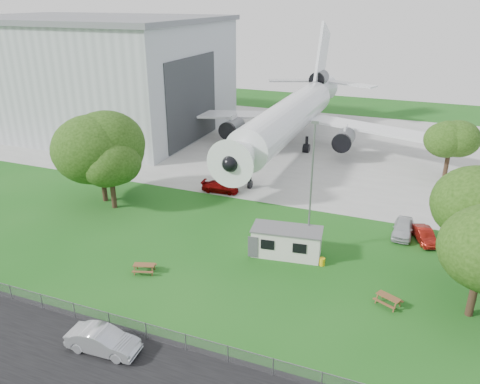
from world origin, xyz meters
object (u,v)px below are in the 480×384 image
at_px(hangar, 91,73).
at_px(picnic_west, 145,272).
at_px(airliner, 291,114).
at_px(picnic_east, 387,305).
at_px(car_centre_sedan, 103,341).
at_px(site_cabin, 287,242).

height_order(hangar, picnic_west, hangar).
distance_m(airliner, picnic_west, 38.67).
relative_size(picnic_west, picnic_east, 1.00).
distance_m(hangar, airliner, 36.21).
relative_size(airliner, picnic_west, 26.52).
xyz_separation_m(hangar, picnic_west, (34.32, -38.42, -9.41)).
xyz_separation_m(picnic_east, car_centre_sedan, (-16.81, -12.03, 0.81)).
height_order(site_cabin, picnic_east, site_cabin).
xyz_separation_m(airliner, picnic_east, (17.85, -35.37, -5.27)).
xyz_separation_m(hangar, airliner, (35.97, -0.14, -4.14)).
bearing_deg(airliner, car_centre_sedan, -88.75).
bearing_deg(hangar, picnic_east, -33.42).
xyz_separation_m(site_cabin, car_centre_sedan, (-7.58, -16.37, -0.50)).
height_order(airliner, car_centre_sedan, airliner).
relative_size(picnic_east, car_centre_sedan, 0.37).
bearing_deg(car_centre_sedan, hangar, 34.39).
bearing_deg(car_centre_sedan, picnic_east, -57.92).
bearing_deg(picnic_west, airliner, 69.60).
relative_size(airliner, site_cabin, 6.91).
bearing_deg(site_cabin, airliner, 105.52).
distance_m(site_cabin, picnic_west, 12.64).
distance_m(hangar, picnic_west, 52.36).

